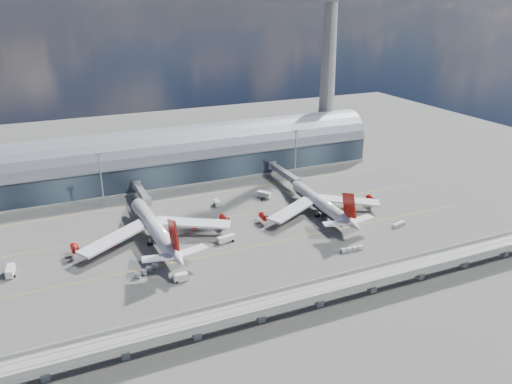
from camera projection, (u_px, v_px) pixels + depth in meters
name	position (u px, v px, depth m)	size (l,w,h in m)	color
ground	(250.00, 235.00, 203.32)	(500.00, 500.00, 0.00)	#474744
taxi_lines	(230.00, 215.00, 222.14)	(200.00, 80.12, 0.01)	gold
terminal	(192.00, 156.00, 265.61)	(200.00, 30.00, 28.00)	#1F2834
control_tower	(328.00, 69.00, 287.28)	(19.00, 19.00, 103.00)	gray
guideway	(320.00, 291.00, 154.56)	(220.00, 8.50, 7.20)	gray
floodlight_mast_left	(101.00, 178.00, 226.33)	(3.00, 0.70, 25.70)	gray
floodlight_mast_right	(296.00, 152.00, 264.06)	(3.00, 0.70, 25.70)	gray
airliner_left	(155.00, 229.00, 195.12)	(63.47, 66.67, 20.32)	white
airliner_right	(321.00, 204.00, 220.61)	(57.30, 59.88, 19.02)	white
jet_bridge_left	(141.00, 192.00, 234.20)	(4.40, 28.00, 7.25)	gray
jet_bridge_right	(283.00, 172.00, 260.31)	(4.40, 32.00, 7.25)	gray
service_truck_0	(10.00, 271.00, 173.34)	(3.16, 7.35, 2.95)	silver
service_truck_1	(181.00, 277.00, 169.58)	(4.97, 2.65, 2.81)	silver
service_truck_2	(226.00, 239.00, 196.83)	(7.50, 3.23, 2.63)	silver
service_truck_3	(329.00, 213.00, 220.82)	(4.56, 5.31, 2.47)	silver
service_truck_4	(217.00, 203.00, 231.08)	(2.61, 4.65, 2.59)	silver
service_truck_5	(264.00, 195.00, 239.76)	(5.96, 7.01, 3.26)	silver
cargo_train_0	(146.00, 271.00, 174.65)	(9.92, 6.60, 1.75)	gray
cargo_train_1	(352.00, 249.00, 189.75)	(9.58, 2.06, 1.58)	gray
cargo_train_2	(399.00, 224.00, 210.50)	(7.51, 3.45, 1.65)	gray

